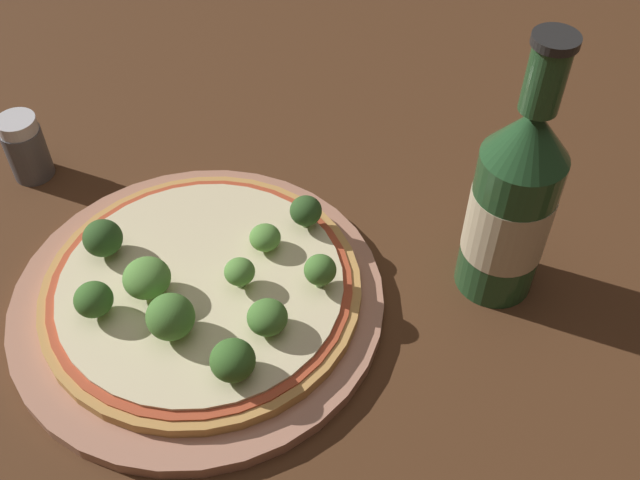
% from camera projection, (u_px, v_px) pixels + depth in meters
% --- Properties ---
extents(ground_plane, '(3.00, 3.00, 0.00)m').
position_uv_depth(ground_plane, '(177.00, 314.00, 0.59)').
color(ground_plane, '#4C2D19').
extents(plate, '(0.29, 0.29, 0.01)m').
position_uv_depth(plate, '(199.00, 301.00, 0.59)').
color(plate, tan).
rests_on(plate, ground_plane).
extents(pizza, '(0.25, 0.25, 0.01)m').
position_uv_depth(pizza, '(200.00, 284.00, 0.58)').
color(pizza, tan).
rests_on(pizza, plate).
extents(broccoli_floret_0, '(0.03, 0.03, 0.03)m').
position_uv_depth(broccoli_floret_0, '(233.00, 360.00, 0.51)').
color(broccoli_floret_0, '#6B8E51').
rests_on(broccoli_floret_0, pizza).
extents(broccoli_floret_1, '(0.02, 0.02, 0.03)m').
position_uv_depth(broccoli_floret_1, '(320.00, 270.00, 0.56)').
color(broccoli_floret_1, '#6B8E51').
rests_on(broccoli_floret_1, pizza).
extents(broccoli_floret_2, '(0.02, 0.02, 0.02)m').
position_uv_depth(broccoli_floret_2, '(265.00, 238.00, 0.59)').
color(broccoli_floret_2, '#6B8E51').
rests_on(broccoli_floret_2, pizza).
extents(broccoli_floret_3, '(0.03, 0.03, 0.03)m').
position_uv_depth(broccoli_floret_3, '(103.00, 238.00, 0.58)').
color(broccoli_floret_3, '#6B8E51').
rests_on(broccoli_floret_3, pizza).
extents(broccoli_floret_4, '(0.03, 0.03, 0.03)m').
position_uv_depth(broccoli_floret_4, '(94.00, 300.00, 0.54)').
color(broccoli_floret_4, '#6B8E51').
rests_on(broccoli_floret_4, pizza).
extents(broccoli_floret_5, '(0.04, 0.04, 0.03)m').
position_uv_depth(broccoli_floret_5, '(147.00, 278.00, 0.56)').
color(broccoli_floret_5, '#6B8E51').
rests_on(broccoli_floret_5, pizza).
extents(broccoli_floret_6, '(0.03, 0.03, 0.03)m').
position_uv_depth(broccoli_floret_6, '(267.00, 317.00, 0.54)').
color(broccoli_floret_6, '#6B8E51').
rests_on(broccoli_floret_6, pizza).
extents(broccoli_floret_7, '(0.04, 0.04, 0.04)m').
position_uv_depth(broccoli_floret_7, '(170.00, 317.00, 0.53)').
color(broccoli_floret_7, '#6B8E51').
rests_on(broccoli_floret_7, pizza).
extents(broccoli_floret_8, '(0.03, 0.03, 0.03)m').
position_uv_depth(broccoli_floret_8, '(306.00, 211.00, 0.60)').
color(broccoli_floret_8, '#6B8E51').
rests_on(broccoli_floret_8, pizza).
extents(broccoli_floret_9, '(0.02, 0.02, 0.03)m').
position_uv_depth(broccoli_floret_9, '(240.00, 272.00, 0.56)').
color(broccoli_floret_9, '#6B8E51').
rests_on(broccoli_floret_9, pizza).
extents(beer_bottle, '(0.06, 0.06, 0.23)m').
position_uv_depth(beer_bottle, '(512.00, 203.00, 0.55)').
color(beer_bottle, '#234C28').
rests_on(beer_bottle, ground_plane).
extents(pepper_shaker, '(0.04, 0.04, 0.06)m').
position_uv_depth(pepper_shaker, '(26.00, 148.00, 0.67)').
color(pepper_shaker, '#4C4C51').
rests_on(pepper_shaker, ground_plane).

